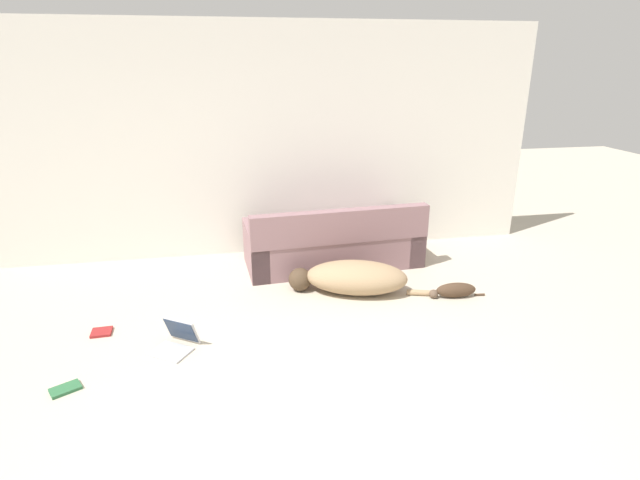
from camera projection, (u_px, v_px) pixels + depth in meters
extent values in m
plane|color=#BCB29E|center=(336.00, 448.00, 3.17)|extent=(20.00, 20.00, 0.00)
cube|color=silver|center=(273.00, 142.00, 6.01)|extent=(6.59, 0.06, 2.76)
cube|color=gray|center=(333.00, 248.00, 5.97)|extent=(2.09, 0.95, 0.40)
cube|color=gray|center=(342.00, 226.00, 5.52)|extent=(2.05, 0.27, 0.37)
cube|color=gray|center=(404.00, 236.00, 6.16)|extent=(0.25, 0.83, 0.54)
cube|color=gray|center=(256.00, 249.00, 5.73)|extent=(0.25, 0.83, 0.54)
ellipsoid|color=#A38460|center=(357.00, 277.00, 5.22)|extent=(1.16, 0.78, 0.35)
sphere|color=#493726|center=(300.00, 279.00, 5.29)|extent=(0.31, 0.31, 0.25)
cylinder|color=#A38460|center=(420.00, 293.00, 5.21)|extent=(0.27, 0.13, 0.06)
ellipsoid|color=#473323|center=(456.00, 290.00, 5.15)|extent=(0.43, 0.18, 0.16)
sphere|color=brown|center=(434.00, 294.00, 5.14)|extent=(0.10, 0.10, 0.09)
cylinder|color=#473323|center=(480.00, 295.00, 5.20)|extent=(0.11, 0.03, 0.02)
cube|color=#B7B7BC|center=(171.00, 352.00, 4.19)|extent=(0.39, 0.37, 0.02)
cube|color=#B7B7BC|center=(182.00, 330.00, 4.29)|extent=(0.31, 0.25, 0.23)
cube|color=#23334C|center=(181.00, 331.00, 4.28)|extent=(0.28, 0.23, 0.21)
cube|color=maroon|center=(102.00, 332.00, 4.49)|extent=(0.18, 0.17, 0.02)
cube|color=#2D663D|center=(65.00, 389.00, 3.71)|extent=(0.25, 0.22, 0.02)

